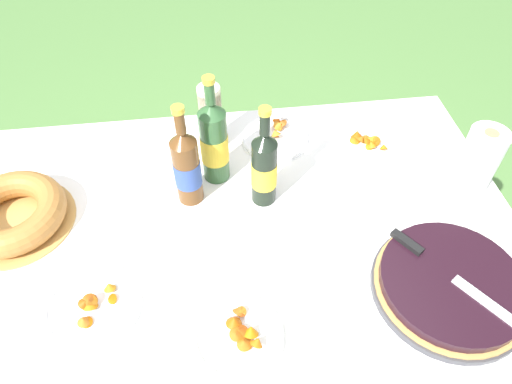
# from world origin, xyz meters

# --- Properties ---
(ground_plane) EXTENTS (16.00, 16.00, 0.00)m
(ground_plane) POSITION_xyz_m (0.00, 0.00, 0.00)
(ground_plane) COLOR #568442
(garden_table) EXTENTS (1.63, 1.16, 0.72)m
(garden_table) POSITION_xyz_m (0.00, 0.00, 0.67)
(garden_table) COLOR brown
(garden_table) RESTS_ON ground_plane
(tablecloth) EXTENTS (1.64, 1.17, 0.10)m
(tablecloth) POSITION_xyz_m (0.00, 0.00, 0.72)
(tablecloth) COLOR white
(tablecloth) RESTS_ON garden_table
(berry_tart) EXTENTS (0.38, 0.38, 0.06)m
(berry_tart) POSITION_xyz_m (0.52, -0.21, 0.76)
(berry_tart) COLOR #38383D
(berry_tart) RESTS_ON tablecloth
(serving_knife) EXTENTS (0.23, 0.32, 0.01)m
(serving_knife) POSITION_xyz_m (0.51, -0.18, 0.79)
(serving_knife) COLOR silver
(serving_knife) RESTS_ON berry_tart
(bundt_cake) EXTENTS (0.33, 0.33, 0.08)m
(bundt_cake) POSITION_xyz_m (-0.60, 0.16, 0.77)
(bundt_cake) COLOR tan
(bundt_cake) RESTS_ON tablecloth
(cup_stack) EXTENTS (0.07, 0.07, 0.23)m
(cup_stack) POSITION_xyz_m (-0.03, 0.42, 0.84)
(cup_stack) COLOR beige
(cup_stack) RESTS_ON tablecloth
(cider_bottle_green) EXTENTS (0.08, 0.08, 0.36)m
(cider_bottle_green) POSITION_xyz_m (-0.02, 0.28, 0.87)
(cider_bottle_green) COLOR #2D562D
(cider_bottle_green) RESTS_ON tablecloth
(cider_bottle_amber) EXTENTS (0.08, 0.08, 0.33)m
(cider_bottle_amber) POSITION_xyz_m (-0.11, 0.20, 0.86)
(cider_bottle_amber) COLOR brown
(cider_bottle_amber) RESTS_ON tablecloth
(juice_bottle_red) EXTENTS (0.07, 0.07, 0.33)m
(juice_bottle_red) POSITION_xyz_m (0.11, 0.17, 0.86)
(juice_bottle_red) COLOR black
(juice_bottle_red) RESTS_ON tablecloth
(snack_plate_near) EXTENTS (0.22, 0.22, 0.05)m
(snack_plate_near) POSITION_xyz_m (-0.01, -0.26, 0.74)
(snack_plate_near) COLOR white
(snack_plate_near) RESTS_ON tablecloth
(snack_plate_left) EXTENTS (0.23, 0.23, 0.06)m
(snack_plate_left) POSITION_xyz_m (0.18, 0.42, 0.74)
(snack_plate_left) COLOR white
(snack_plate_left) RESTS_ON tablecloth
(snack_plate_right) EXTENTS (0.23, 0.23, 0.06)m
(snack_plate_right) POSITION_xyz_m (-0.36, -0.14, 0.74)
(snack_plate_right) COLOR white
(snack_plate_right) RESTS_ON tablecloth
(snack_plate_far) EXTENTS (0.22, 0.22, 0.06)m
(snack_plate_far) POSITION_xyz_m (0.48, 0.34, 0.74)
(snack_plate_far) COLOR white
(snack_plate_far) RESTS_ON tablecloth
(paper_towel_roll) EXTENTS (0.11, 0.11, 0.22)m
(paper_towel_roll) POSITION_xyz_m (0.73, 0.13, 0.84)
(paper_towel_roll) COLOR white
(paper_towel_roll) RESTS_ON tablecloth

